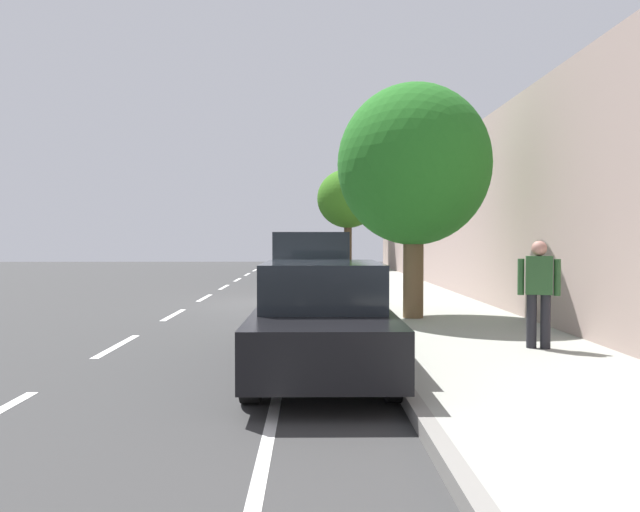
# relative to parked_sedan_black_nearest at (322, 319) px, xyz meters

# --- Properties ---
(ground) EXTENTS (64.96, 64.96, 0.00)m
(ground) POSITION_rel_parked_sedan_black_nearest_xyz_m (-0.71, 8.81, -0.75)
(ground) COLOR #353535
(sidewalk) EXTENTS (3.39, 40.60, 0.17)m
(sidewalk) POSITION_rel_parked_sedan_black_nearest_xyz_m (2.70, 8.81, -0.67)
(sidewalk) COLOR #96988F
(sidewalk) RESTS_ON ground
(curb_edge) EXTENTS (0.16, 40.60, 0.17)m
(curb_edge) POSITION_rel_parked_sedan_black_nearest_xyz_m (0.93, 8.81, -0.67)
(curb_edge) COLOR gray
(curb_edge) RESTS_ON ground
(lane_stripe_centre) EXTENTS (0.14, 40.00, 0.01)m
(lane_stripe_centre) POSITION_rel_parked_sedan_black_nearest_xyz_m (-3.47, 8.51, -0.75)
(lane_stripe_centre) COLOR white
(lane_stripe_centre) RESTS_ON ground
(lane_stripe_bike_edge) EXTENTS (0.12, 40.60, 0.01)m
(lane_stripe_bike_edge) POSITION_rel_parked_sedan_black_nearest_xyz_m (-0.54, 8.81, -0.75)
(lane_stripe_bike_edge) COLOR white
(lane_stripe_bike_edge) RESTS_ON ground
(building_facade) EXTENTS (0.50, 40.60, 5.01)m
(building_facade) POSITION_rel_parked_sedan_black_nearest_xyz_m (4.64, 8.81, 1.75)
(building_facade) COLOR #AB9288
(building_facade) RESTS_ON ground
(parked_sedan_black_nearest) EXTENTS (1.86, 4.41, 1.52)m
(parked_sedan_black_nearest) POSITION_rel_parked_sedan_black_nearest_xyz_m (0.00, 0.00, 0.00)
(parked_sedan_black_nearest) COLOR black
(parked_sedan_black_nearest) RESTS_ON ground
(parked_suv_white_second) EXTENTS (2.01, 4.72, 1.99)m
(parked_suv_white_second) POSITION_rel_parked_sedan_black_nearest_xyz_m (-0.12, 6.39, 0.27)
(parked_suv_white_second) COLOR white
(parked_suv_white_second) RESTS_ON ground
(parked_pickup_grey_mid) EXTENTS (2.22, 5.39, 1.95)m
(parked_pickup_grey_mid) POSITION_rel_parked_sedan_black_nearest_xyz_m (-0.25, 18.63, 0.15)
(parked_pickup_grey_mid) COLOR slate
(parked_pickup_grey_mid) RESTS_ON ground
(parked_suv_dark_blue_far) EXTENTS (2.03, 4.73, 1.99)m
(parked_suv_dark_blue_far) POSITION_rel_parked_sedan_black_nearest_xyz_m (-0.02, 24.84, 0.27)
(parked_suv_dark_blue_far) COLOR navy
(parked_suv_dark_blue_far) RESTS_ON ground
(bicycle_at_curb) EXTENTS (1.62, 0.68, 0.72)m
(bicycle_at_curb) POSITION_rel_parked_sedan_black_nearest_xyz_m (0.46, 10.40, -0.40)
(bicycle_at_curb) COLOR black
(bicycle_at_curb) RESTS_ON ground
(cyclist_with_backpack) EXTENTS (0.52, 0.55, 1.62)m
(cyclist_with_backpack) POSITION_rel_parked_sedan_black_nearest_xyz_m (0.68, 9.96, 0.23)
(cyclist_with_backpack) COLOR #C6B284
(cyclist_with_backpack) RESTS_ON ground
(street_tree_near_cyclist) EXTENTS (3.22, 3.22, 4.94)m
(street_tree_near_cyclist) POSITION_rel_parked_sedan_black_nearest_xyz_m (2.03, 4.58, 2.63)
(street_tree_near_cyclist) COLOR brown
(street_tree_near_cyclist) RESTS_ON sidewalk
(street_tree_mid_block) EXTENTS (3.57, 3.57, 5.75)m
(street_tree_mid_block) POSITION_rel_parked_sedan_black_nearest_xyz_m (2.03, 26.52, 3.42)
(street_tree_mid_block) COLOR brown
(street_tree_mid_block) RESTS_ON sidewalk
(pedestrian_on_phone) EXTENTS (0.60, 0.33, 1.64)m
(pedestrian_on_phone) POSITION_rel_parked_sedan_black_nearest_xyz_m (3.32, 0.98, 0.34)
(pedestrian_on_phone) COLOR black
(pedestrian_on_phone) RESTS_ON sidewalk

